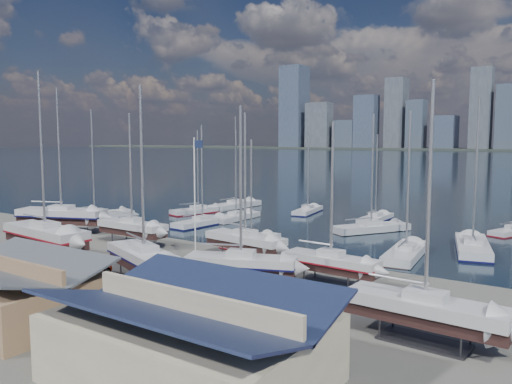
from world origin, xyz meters
The scene contains 27 objects.
ground centered at (0.00, -10.00, 0.00)m, with size 1400.00×1400.00×0.00m, color #605E59.
shed_grey centered at (0.00, -26.00, 2.15)m, with size 12.60×8.40×4.17m.
shed_blue centered at (16.00, -26.00, 2.42)m, with size 13.65×9.45×4.71m.
sailboat_cradle_0 centered at (-24.65, -4.98, 2.20)m, with size 11.96×7.28×18.51m.
sailboat_cradle_1 centered at (-14.32, -14.08, 2.21)m, with size 11.98×4.27×18.75m.
sailboat_cradle_2 centered at (-11.09, -5.29, 2.02)m, with size 9.12×2.68×14.91m.
sailboat_cradle_3 centered at (1.41, -15.29, 2.09)m, with size 10.50×6.27×16.38m.
sailboat_cradle_4 centered at (3.87, -4.12, 2.00)m, with size 9.09×3.56×14.57m.
sailboat_cradle_5 centered at (8.96, -11.93, 2.00)m, with size 9.28×5.66×14.63m.
sailboat_cradle_6 centered at (14.66, -7.19, 1.94)m, with size 8.29×2.75×13.41m.
sailboat_cradle_7 centered at (24.35, -14.82, 2.04)m, with size 9.48×3.10×15.33m.
sailboat_moored_0 centered at (-29.76, 4.14, 0.31)m, with size 7.01×11.93×17.22m.
sailboat_moored_1 centered at (-20.75, 17.51, 0.31)m, with size 5.15×9.83×14.15m.
sailboat_moored_2 centered at (-19.28, 25.83, 0.32)m, with size 3.63×11.16×16.64m.
sailboat_moored_3 centered at (-12.66, 8.97, 0.31)m, with size 3.46×9.94×14.59m.
sailboat_moored_4 centered at (-11.59, 15.43, 0.32)m, with size 2.69×9.35×14.08m.
sailboat_moored_5 centered at (-6.03, 27.66, 0.31)m, with size 3.83×9.11×13.20m.
sailboat_moored_6 centered at (0.01, 2.56, 0.31)m, with size 3.14×8.59×12.57m.
sailboat_moored_7 centered at (8.66, 17.48, 0.32)m, with size 8.21×10.50×15.97m.
sailboat_moored_8 centered at (6.05, 26.08, 0.31)m, with size 2.56×8.94×13.35m.
sailboat_moored_9 centered at (16.82, 5.94, 0.32)m, with size 3.92×10.53×15.53m.
sailboat_moored_10 centered at (21.91, 12.61, 0.31)m, with size 5.86×11.85×17.07m.
car_a centered at (-4.09, -19.50, 0.75)m, with size 1.77×4.40×1.50m, color gray.
car_b centered at (0.19, -21.50, 0.81)m, with size 1.72×4.92×1.62m, color gray.
car_c centered at (-3.63, -18.22, 0.81)m, with size 2.70×5.86×1.63m, color gray.
car_d centered at (7.91, -18.21, 0.71)m, with size 1.99×4.89×1.42m, color gray.
flagpole centered at (1.61, -8.92, 7.02)m, with size 1.07×0.12×12.17m.
Camera 1 is at (31.96, -43.91, 11.97)m, focal length 35.00 mm.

